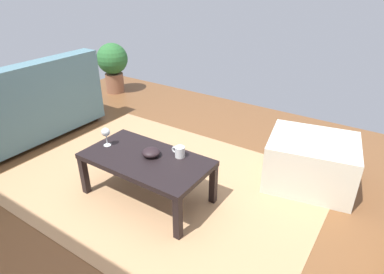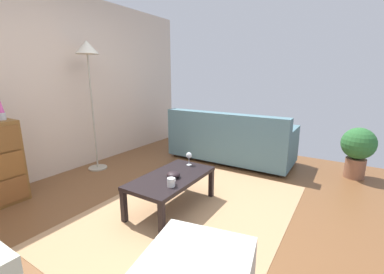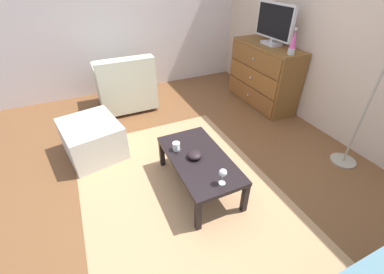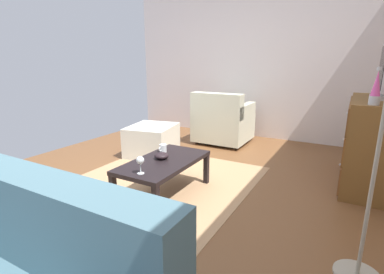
# 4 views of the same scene
# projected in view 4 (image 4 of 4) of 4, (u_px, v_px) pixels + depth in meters

# --- Properties ---
(ground_plane) EXTENTS (5.80, 4.65, 0.05)m
(ground_plane) POSITION_uv_depth(u_px,v_px,m) (173.00, 190.00, 3.11)
(ground_plane) COLOR brown
(wall_plain_left) EXTENTS (0.12, 4.65, 2.58)m
(wall_plain_left) POSITION_uv_depth(u_px,v_px,m) (255.00, 63.00, 5.02)
(wall_plain_left) COLOR silver
(wall_plain_left) RESTS_ON ground_plane
(area_rug) EXTENTS (2.60, 1.90, 0.01)m
(area_rug) POSITION_uv_depth(u_px,v_px,m) (147.00, 191.00, 3.03)
(area_rug) COLOR tan
(area_rug) RESTS_ON ground_plane
(dresser) EXTENTS (1.21, 0.49, 0.94)m
(dresser) POSITION_uv_depth(u_px,v_px,m) (369.00, 143.00, 3.11)
(dresser) COLOR brown
(dresser) RESTS_ON ground_plane
(tv) EXTENTS (0.72, 0.18, 0.55)m
(tv) POSITION_uv_depth(u_px,v_px,m) (384.00, 70.00, 2.88)
(tv) COLOR silver
(tv) RESTS_ON dresser
(lava_lamp) EXTENTS (0.09, 0.09, 0.33)m
(lava_lamp) POSITION_uv_depth(u_px,v_px,m) (376.00, 88.00, 2.54)
(lava_lamp) COLOR #B7B7BC
(lava_lamp) RESTS_ON dresser
(coffee_table) EXTENTS (1.00, 0.53, 0.37)m
(coffee_table) POSITION_uv_depth(u_px,v_px,m) (164.00, 164.00, 2.87)
(coffee_table) COLOR black
(coffee_table) RESTS_ON ground_plane
(wine_glass) EXTENTS (0.07, 0.07, 0.16)m
(wine_glass) POSITION_uv_depth(u_px,v_px,m) (140.00, 161.00, 2.48)
(wine_glass) COLOR silver
(wine_glass) RESTS_ON coffee_table
(mug) EXTENTS (0.11, 0.08, 0.08)m
(mug) POSITION_uv_depth(u_px,v_px,m) (163.00, 148.00, 3.09)
(mug) COLOR silver
(mug) RESTS_ON coffee_table
(bowl_decorative) EXTENTS (0.14, 0.14, 0.06)m
(bowl_decorative) POSITION_uv_depth(u_px,v_px,m) (162.00, 156.00, 2.88)
(bowl_decorative) COLOR black
(bowl_decorative) RESTS_ON coffee_table
(armchair) EXTENTS (0.80, 0.82, 0.84)m
(armchair) POSITION_uv_depth(u_px,v_px,m) (222.00, 122.00, 4.74)
(armchair) COLOR #332319
(armchair) RESTS_ON ground_plane
(ottoman) EXTENTS (0.80, 0.72, 0.42)m
(ottoman) POSITION_uv_depth(u_px,v_px,m) (152.00, 140.00, 4.19)
(ottoman) COLOR beige
(ottoman) RESTS_ON ground_plane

